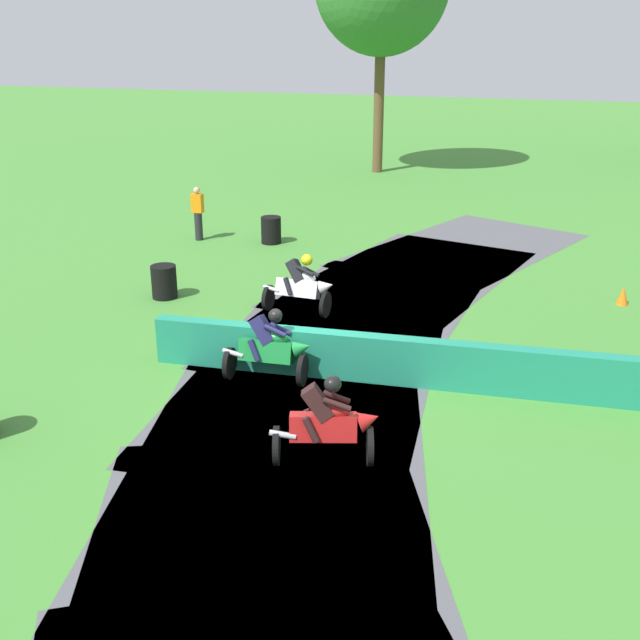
# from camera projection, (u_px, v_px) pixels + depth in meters

# --- Properties ---
(ground_plane) EXTENTS (120.00, 120.00, 0.00)m
(ground_plane) POSITION_uv_depth(u_px,v_px,m) (310.00, 374.00, 14.66)
(ground_plane) COLOR #428433
(track_asphalt) EXTENTS (9.32, 27.81, 0.01)m
(track_asphalt) POSITION_uv_depth(u_px,v_px,m) (365.00, 380.00, 14.44)
(track_asphalt) COLOR #515156
(track_asphalt) RESTS_ON ground
(safety_barrier) EXTENTS (16.49, 1.40, 0.90)m
(safety_barrier) POSITION_uv_depth(u_px,v_px,m) (603.00, 380.00, 13.38)
(safety_barrier) COLOR #1E8466
(safety_barrier) RESTS_ON ground
(motorcycle_lead_white) EXTENTS (1.70, 0.90, 1.42)m
(motorcycle_lead_white) POSITION_uv_depth(u_px,v_px,m) (301.00, 286.00, 17.63)
(motorcycle_lead_white) COLOR black
(motorcycle_lead_white) RESTS_ON ground
(motorcycle_chase_green) EXTENTS (1.68, 0.84, 1.43)m
(motorcycle_chase_green) POSITION_uv_depth(u_px,v_px,m) (270.00, 348.00, 14.22)
(motorcycle_chase_green) COLOR black
(motorcycle_chase_green) RESTS_ON ground
(motorcycle_trailing_red) EXTENTS (1.68, 1.09, 1.43)m
(motorcycle_trailing_red) POSITION_uv_depth(u_px,v_px,m) (328.00, 423.00, 11.51)
(motorcycle_trailing_red) COLOR black
(motorcycle_trailing_red) RESTS_ON ground
(tire_stack_near) EXTENTS (0.60, 0.60, 0.80)m
(tire_stack_near) POSITION_uv_depth(u_px,v_px,m) (271.00, 230.00, 23.30)
(tire_stack_near) COLOR black
(tire_stack_near) RESTS_ON ground
(tire_stack_mid_a) EXTENTS (0.61, 0.61, 0.80)m
(tire_stack_mid_a) POSITION_uv_depth(u_px,v_px,m) (164.00, 282.00, 18.64)
(tire_stack_mid_a) COLOR black
(tire_stack_mid_a) RESTS_ON ground
(track_marshal) EXTENTS (0.34, 0.24, 1.63)m
(track_marshal) POSITION_uv_depth(u_px,v_px,m) (198.00, 214.00, 23.49)
(track_marshal) COLOR #232328
(track_marshal) RESTS_ON ground
(traffic_cone) EXTENTS (0.28, 0.28, 0.44)m
(traffic_cone) POSITION_uv_depth(u_px,v_px,m) (623.00, 296.00, 18.23)
(traffic_cone) COLOR orange
(traffic_cone) RESTS_ON ground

